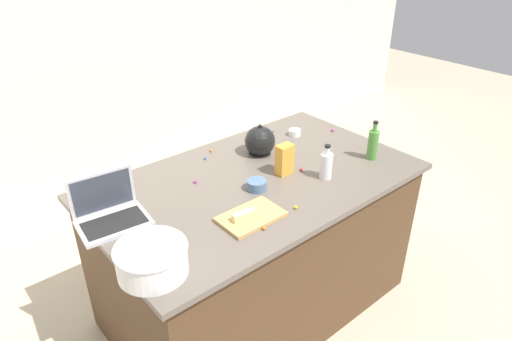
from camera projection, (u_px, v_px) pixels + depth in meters
name	position (u px, v px, depth m)	size (l,w,h in m)	color
ground_plane	(256.00, 302.00, 2.88)	(12.00, 12.00, 0.00)	#B7A88E
wall_back	(92.00, 37.00, 3.57)	(8.00, 0.10, 2.60)	beige
island_counter	(256.00, 245.00, 2.66)	(1.75, 1.04, 0.90)	#4C331E
laptop	(110.00, 213.00, 2.08)	(0.33, 0.26, 0.22)	#B7B7BC
mixing_bowl_large	(152.00, 259.00, 1.77)	(0.29, 0.29, 0.13)	white
bottle_olive	(373.00, 144.00, 2.60)	(0.06, 0.06, 0.23)	#4C8C38
bottle_vinegar	(326.00, 165.00, 2.41)	(0.07, 0.07, 0.19)	white
kettle	(260.00, 141.00, 2.66)	(0.21, 0.18, 0.20)	black
cutting_board	(251.00, 217.00, 2.12)	(0.30, 0.19, 0.02)	tan
butter_stick_left	(244.00, 215.00, 2.08)	(0.11, 0.04, 0.04)	#F4E58C
ramekin_small	(257.00, 185.00, 2.33)	(0.10, 0.10, 0.05)	slate
ramekin_medium	(295.00, 132.00, 2.92)	(0.08, 0.08, 0.04)	white
candy_bag	(284.00, 159.00, 2.45)	(0.09, 0.06, 0.17)	gold
candy_0	(205.00, 158.00, 2.63)	(0.02, 0.02, 0.02)	blue
candy_1	(333.00, 130.00, 2.98)	(0.02, 0.02, 0.02)	#CC3399
candy_2	(264.00, 228.00, 2.04)	(0.02, 0.02, 0.02)	orange
candy_3	(296.00, 207.00, 2.18)	(0.02, 0.02, 0.02)	yellow
candy_4	(301.00, 169.00, 2.51)	(0.02, 0.02, 0.02)	red
candy_5	(195.00, 182.00, 2.40)	(0.02, 0.02, 0.02)	#CC3399
candy_6	(211.00, 151.00, 2.72)	(0.02, 0.02, 0.02)	orange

